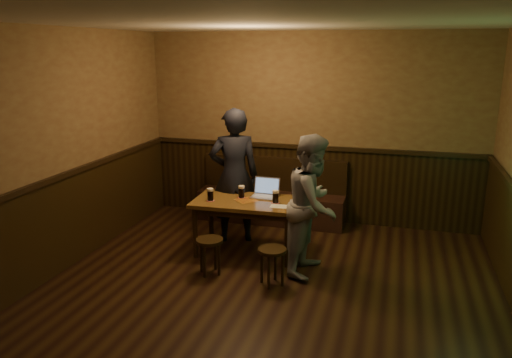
{
  "coord_description": "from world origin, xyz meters",
  "views": [
    {
      "loc": [
        1.25,
        -4.26,
        2.56
      ],
      "look_at": [
        -0.38,
        1.36,
        1.02
      ],
      "focal_mm": 35.0,
      "sensor_mm": 36.0,
      "label": 1
    }
  ],
  "objects_px": {
    "pint_left": "(210,195)",
    "laptop": "(266,192)",
    "bench": "(272,201)",
    "pint_right": "(276,197)",
    "person_grey": "(313,205)",
    "pint_mid": "(241,192)",
    "stool_left": "(210,246)",
    "pub_table": "(246,207)",
    "stool_right": "(272,256)",
    "person_suit": "(234,176)"
  },
  "relations": [
    {
      "from": "laptop",
      "to": "pint_mid",
      "type": "bearing_deg",
      "value": -153.14
    },
    {
      "from": "person_grey",
      "to": "stool_right",
      "type": "bearing_deg",
      "value": 151.48
    },
    {
      "from": "person_suit",
      "to": "pint_right",
      "type": "bearing_deg",
      "value": 125.95
    },
    {
      "from": "pint_left",
      "to": "laptop",
      "type": "height_order",
      "value": "laptop"
    },
    {
      "from": "stool_right",
      "to": "laptop",
      "type": "distance_m",
      "value": 1.15
    },
    {
      "from": "pint_right",
      "to": "bench",
      "type": "bearing_deg",
      "value": 106.3
    },
    {
      "from": "bench",
      "to": "pint_mid",
      "type": "bearing_deg",
      "value": -94.53
    },
    {
      "from": "bench",
      "to": "pub_table",
      "type": "distance_m",
      "value": 1.32
    },
    {
      "from": "bench",
      "to": "person_suit",
      "type": "bearing_deg",
      "value": -108.19
    },
    {
      "from": "stool_left",
      "to": "pint_left",
      "type": "bearing_deg",
      "value": 109.48
    },
    {
      "from": "stool_right",
      "to": "pint_mid",
      "type": "height_order",
      "value": "pint_mid"
    },
    {
      "from": "stool_right",
      "to": "person_grey",
      "type": "relative_size",
      "value": 0.26
    },
    {
      "from": "pint_left",
      "to": "pint_mid",
      "type": "height_order",
      "value": "pint_left"
    },
    {
      "from": "person_suit",
      "to": "person_grey",
      "type": "distance_m",
      "value": 1.37
    },
    {
      "from": "pint_left",
      "to": "pint_right",
      "type": "distance_m",
      "value": 0.82
    },
    {
      "from": "bench",
      "to": "person_grey",
      "type": "relative_size",
      "value": 1.35
    },
    {
      "from": "stool_left",
      "to": "stool_right",
      "type": "bearing_deg",
      "value": -5.42
    },
    {
      "from": "bench",
      "to": "pint_right",
      "type": "distance_m",
      "value": 1.43
    },
    {
      "from": "bench",
      "to": "stool_left",
      "type": "relative_size",
      "value": 5.14
    },
    {
      "from": "laptop",
      "to": "stool_right",
      "type": "bearing_deg",
      "value": -69.88
    },
    {
      "from": "stool_right",
      "to": "stool_left",
      "type": "bearing_deg",
      "value": 174.58
    },
    {
      "from": "pint_mid",
      "to": "person_grey",
      "type": "height_order",
      "value": "person_grey"
    },
    {
      "from": "pub_table",
      "to": "stool_left",
      "type": "relative_size",
      "value": 3.14
    },
    {
      "from": "bench",
      "to": "person_grey",
      "type": "xyz_separation_m",
      "value": [
        0.89,
        -1.58,
        0.51
      ]
    },
    {
      "from": "stool_left",
      "to": "stool_right",
      "type": "xyz_separation_m",
      "value": [
        0.77,
        -0.07,
        -0.0
      ]
    },
    {
      "from": "laptop",
      "to": "person_grey",
      "type": "height_order",
      "value": "person_grey"
    },
    {
      "from": "bench",
      "to": "pint_left",
      "type": "xyz_separation_m",
      "value": [
        -0.43,
        -1.43,
        0.47
      ]
    },
    {
      "from": "pint_mid",
      "to": "stool_left",
      "type": "bearing_deg",
      "value": -99.49
    },
    {
      "from": "pub_table",
      "to": "stool_right",
      "type": "relative_size",
      "value": 3.14
    },
    {
      "from": "stool_right",
      "to": "person_suit",
      "type": "xyz_separation_m",
      "value": [
        -0.83,
        1.17,
        0.57
      ]
    },
    {
      "from": "laptop",
      "to": "person_suit",
      "type": "height_order",
      "value": "person_suit"
    },
    {
      "from": "pub_table",
      "to": "stool_left",
      "type": "height_order",
      "value": "pub_table"
    },
    {
      "from": "pint_right",
      "to": "person_suit",
      "type": "bearing_deg",
      "value": 149.23
    },
    {
      "from": "pint_mid",
      "to": "person_grey",
      "type": "xyz_separation_m",
      "value": [
        0.99,
        -0.39,
        0.03
      ]
    },
    {
      "from": "pint_right",
      "to": "laptop",
      "type": "bearing_deg",
      "value": 129.04
    },
    {
      "from": "stool_left",
      "to": "bench",
      "type": "bearing_deg",
      "value": 83.47
    },
    {
      "from": "person_suit",
      "to": "pint_mid",
      "type": "bearing_deg",
      "value": 100.09
    },
    {
      "from": "pint_right",
      "to": "person_grey",
      "type": "height_order",
      "value": "person_grey"
    },
    {
      "from": "stool_right",
      "to": "bench",
      "type": "bearing_deg",
      "value": 104.59
    },
    {
      "from": "stool_right",
      "to": "person_suit",
      "type": "bearing_deg",
      "value": 125.32
    },
    {
      "from": "stool_left",
      "to": "person_suit",
      "type": "bearing_deg",
      "value": 93.39
    },
    {
      "from": "pint_right",
      "to": "person_grey",
      "type": "xyz_separation_m",
      "value": [
        0.51,
        -0.29,
        0.03
      ]
    },
    {
      "from": "person_suit",
      "to": "laptop",
      "type": "bearing_deg",
      "value": 137.8
    },
    {
      "from": "pub_table",
      "to": "person_suit",
      "type": "distance_m",
      "value": 0.57
    },
    {
      "from": "bench",
      "to": "stool_right",
      "type": "relative_size",
      "value": 5.14
    },
    {
      "from": "laptop",
      "to": "person_suit",
      "type": "relative_size",
      "value": 0.19
    },
    {
      "from": "bench",
      "to": "laptop",
      "type": "relative_size",
      "value": 6.46
    },
    {
      "from": "stool_right",
      "to": "pub_table",
      "type": "bearing_deg",
      "value": 124.68
    },
    {
      "from": "pint_right",
      "to": "person_suit",
      "type": "xyz_separation_m",
      "value": [
        -0.67,
        0.4,
        0.12
      ]
    },
    {
      "from": "pint_right",
      "to": "person_grey",
      "type": "relative_size",
      "value": 0.1
    }
  ]
}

